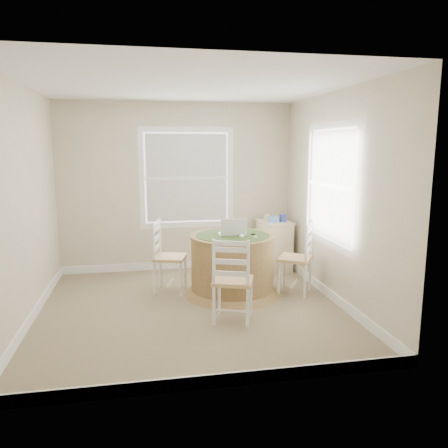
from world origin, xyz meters
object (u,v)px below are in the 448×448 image
object	(u,v)px
chair_left	(170,257)
chair_right	(295,258)
laptop	(233,232)
chair_near	(233,280)
round_table	(233,262)
corner_chest	(274,245)

from	to	relation	value
chair_left	chair_right	distance (m)	1.66
chair_right	laptop	world-z (taller)	laptop
chair_left	chair_right	bearing A→B (deg)	-87.33
chair_near	laptop	xyz separation A→B (m)	(0.19, 0.94, 0.35)
round_table	chair_right	distance (m)	0.83
chair_right	corner_chest	world-z (taller)	chair_right
round_table	chair_near	bearing A→B (deg)	-90.27
round_table	chair_left	world-z (taller)	chair_left
round_table	chair_near	size ratio (longest dim) A/B	1.35
chair_right	corner_chest	size ratio (longest dim) A/B	1.22
round_table	chair_right	bearing A→B (deg)	3.03
chair_left	corner_chest	bearing A→B (deg)	-50.29
laptop	chair_left	bearing A→B (deg)	-12.99
chair_right	chair_near	bearing A→B (deg)	-20.35
chair_near	corner_chest	world-z (taller)	chair_near
round_table	chair_near	world-z (taller)	chair_near
round_table	corner_chest	bearing A→B (deg)	60.26
corner_chest	chair_right	bearing A→B (deg)	-100.10
chair_left	corner_chest	size ratio (longest dim) A/B	1.22
chair_near	laptop	world-z (taller)	laptop
chair_near	corner_chest	bearing A→B (deg)	-99.35
round_table	corner_chest	xyz separation A→B (m)	(0.88, 1.01, -0.04)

